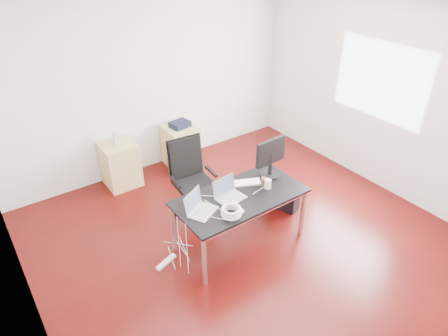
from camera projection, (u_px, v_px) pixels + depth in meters
room_shell at (255, 146)px, 4.46m from camera, size 5.00×5.00×5.00m
desk at (240, 199)px, 4.82m from camera, size 1.60×0.80×0.73m
office_chair at (191, 175)px, 5.43m from camera, size 0.52×0.54×1.08m
filing_cabinet_left at (120, 164)px, 6.16m from camera, size 0.50×0.50×0.70m
filing_cabinet_right at (181, 145)px, 6.69m from camera, size 0.50×0.50×0.70m
pc_tower at (283, 194)px, 5.71m from camera, size 0.33×0.49×0.44m
wastebasket at (175, 166)px, 6.52m from camera, size 0.25×0.25×0.28m
power_strip at (166, 262)px, 4.84m from camera, size 0.30×0.16×0.04m
laptop_left at (199, 208)px, 4.50m from camera, size 0.41×0.38×0.23m
laptop_right at (229, 194)px, 4.73m from camera, size 0.36×0.29×0.23m
monitor at (270, 156)px, 5.05m from camera, size 0.45×0.26×0.51m
keyboard at (243, 183)px, 5.01m from camera, size 0.46×0.31×0.02m
cup_white at (268, 184)px, 4.90m from camera, size 0.10×0.10×0.12m
cup_brown at (264, 181)px, 4.97m from camera, size 0.08×0.08×0.10m
cable_coil at (231, 212)px, 4.44m from camera, size 0.24×0.24×0.11m
power_adapter at (240, 211)px, 4.51m from camera, size 0.07×0.07×0.03m
speaker at (116, 138)px, 5.96m from camera, size 0.10×0.09×0.18m
navy_garment at (180, 124)px, 6.48m from camera, size 0.33×0.29×0.09m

